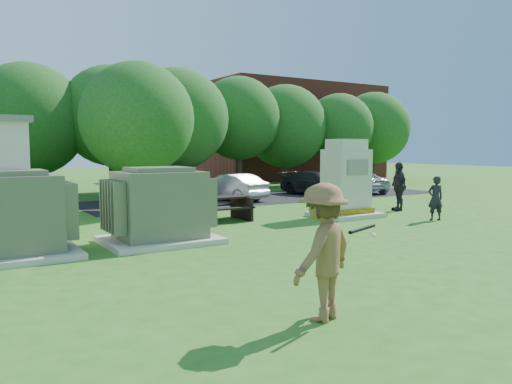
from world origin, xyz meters
TOP-DOWN VIEW (x-y plane):
  - ground at (0.00, 0.00)m, footprint 120.00×120.00m
  - brick_building at (18.00, 27.00)m, footprint 15.00×8.00m
  - parking_strip at (7.00, 13.50)m, footprint 20.00×6.00m
  - transformer_left at (-6.50, 4.50)m, footprint 3.00×2.40m
  - transformer_right at (-2.80, 4.50)m, footprint 3.00×2.40m
  - generator_cabinet at (5.06, 5.72)m, footprint 2.40×1.96m
  - picnic_table at (0.52, 7.24)m, footprint 2.03×1.53m
  - batter at (-2.97, -2.66)m, footprint 1.51×1.17m
  - person_by_generator at (7.14, 3.30)m, footprint 0.68×0.57m
  - person_at_picnic at (-0.32, 7.33)m, footprint 0.88×0.71m
  - person_walking_right at (8.18, 5.97)m, footprint 0.91×1.28m
  - car_white at (0.62, 13.32)m, footprint 1.81×4.20m
  - car_silver_a at (4.30, 13.28)m, footprint 2.33×4.23m
  - car_dark at (9.74, 13.13)m, footprint 2.97×4.85m
  - car_silver_b at (12.65, 13.37)m, footprint 2.63×4.69m
  - batting_equipment at (-2.37, -2.78)m, footprint 1.25×0.56m
  - tree_row at (1.75, 18.50)m, footprint 41.30×13.30m

SIDE VIEW (x-z plane):
  - ground at x=0.00m, z-range 0.00..0.00m
  - parking_strip at x=7.00m, z-range 0.00..0.01m
  - picnic_table at x=0.52m, z-range 0.11..0.98m
  - car_silver_b at x=12.65m, z-range 0.00..1.24m
  - car_dark at x=9.74m, z-range 0.00..1.31m
  - car_silver_a at x=4.30m, z-range 0.00..1.32m
  - car_white at x=0.62m, z-range 0.00..1.41m
  - person_by_generator at x=7.14m, z-range 0.00..1.59m
  - person_at_picnic at x=-0.32m, z-range 0.00..1.71m
  - transformer_left at x=-6.50m, z-range -0.07..2.00m
  - transformer_right at x=-2.80m, z-range -0.07..2.00m
  - person_walking_right at x=8.18m, z-range 0.00..2.01m
  - batter at x=-2.97m, z-range 0.00..2.07m
  - generator_cabinet at x=5.06m, z-range -0.18..2.74m
  - batting_equipment at x=-2.37m, z-range 1.18..1.46m
  - brick_building at x=18.00m, z-range 0.00..8.00m
  - tree_row at x=1.75m, z-range 0.50..7.80m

